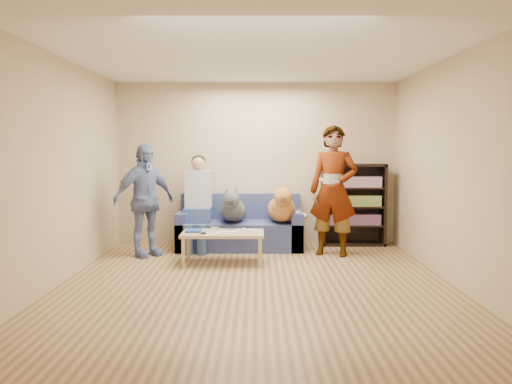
{
  "coord_description": "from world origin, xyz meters",
  "views": [
    {
      "loc": [
        0.02,
        -5.59,
        1.54
      ],
      "look_at": [
        0.0,
        1.2,
        0.95
      ],
      "focal_mm": 35.0,
      "sensor_mm": 36.0,
      "label": 1
    }
  ],
  "objects_px": {
    "notebook_blue": "(194,231)",
    "person_standing_left": "(144,200)",
    "person_seated": "(198,199)",
    "sofa": "(240,230)",
    "dog_tan": "(282,207)",
    "person_standing_right": "(333,191)",
    "coffee_table": "(223,235)",
    "bookshelf": "(353,203)",
    "camera_silver": "(215,229)",
    "dog_gray": "(233,209)"
  },
  "relations": [
    {
      "from": "person_standing_left",
      "to": "coffee_table",
      "type": "bearing_deg",
      "value": -63.32
    },
    {
      "from": "notebook_blue",
      "to": "camera_silver",
      "type": "relative_size",
      "value": 2.36
    },
    {
      "from": "person_standing_left",
      "to": "notebook_blue",
      "type": "relative_size",
      "value": 6.22
    },
    {
      "from": "camera_silver",
      "to": "person_standing_right",
      "type": "bearing_deg",
      "value": 12.84
    },
    {
      "from": "person_standing_right",
      "to": "dog_gray",
      "type": "xyz_separation_m",
      "value": [
        -1.47,
        0.38,
        -0.31
      ]
    },
    {
      "from": "person_seated",
      "to": "dog_gray",
      "type": "xyz_separation_m",
      "value": [
        0.53,
        -0.04,
        -0.14
      ]
    },
    {
      "from": "sofa",
      "to": "dog_tan",
      "type": "height_order",
      "value": "dog_tan"
    },
    {
      "from": "camera_silver",
      "to": "coffee_table",
      "type": "xyz_separation_m",
      "value": [
        0.12,
        -0.12,
        -0.07
      ]
    },
    {
      "from": "sofa",
      "to": "dog_tan",
      "type": "xyz_separation_m",
      "value": [
        0.64,
        -0.17,
        0.37
      ]
    },
    {
      "from": "person_standing_right",
      "to": "dog_gray",
      "type": "relative_size",
      "value": 1.51
    },
    {
      "from": "person_standing_left",
      "to": "bookshelf",
      "type": "xyz_separation_m",
      "value": [
        3.15,
        0.85,
        -0.13
      ]
    },
    {
      "from": "dog_tan",
      "to": "coffee_table",
      "type": "height_order",
      "value": "dog_tan"
    },
    {
      "from": "dog_tan",
      "to": "coffee_table",
      "type": "distance_m",
      "value": 1.25
    },
    {
      "from": "person_standing_right",
      "to": "notebook_blue",
      "type": "bearing_deg",
      "value": -148.51
    },
    {
      "from": "person_standing_right",
      "to": "bookshelf",
      "type": "bearing_deg",
      "value": 79.11
    },
    {
      "from": "person_standing_right",
      "to": "camera_silver",
      "type": "relative_size",
      "value": 17.07
    },
    {
      "from": "person_seated",
      "to": "dog_gray",
      "type": "relative_size",
      "value": 1.18
    },
    {
      "from": "person_standing_right",
      "to": "bookshelf",
      "type": "height_order",
      "value": "person_standing_right"
    },
    {
      "from": "coffee_table",
      "to": "bookshelf",
      "type": "distance_m",
      "value": 2.39
    },
    {
      "from": "notebook_blue",
      "to": "person_standing_left",
      "type": "bearing_deg",
      "value": 153.04
    },
    {
      "from": "sofa",
      "to": "dog_gray",
      "type": "xyz_separation_m",
      "value": [
        -0.11,
        -0.16,
        0.35
      ]
    },
    {
      "from": "dog_tan",
      "to": "bookshelf",
      "type": "bearing_deg",
      "value": 19.0
    },
    {
      "from": "person_standing_right",
      "to": "dog_tan",
      "type": "height_order",
      "value": "person_standing_right"
    },
    {
      "from": "dog_tan",
      "to": "person_seated",
      "type": "bearing_deg",
      "value": 178.27
    },
    {
      "from": "sofa",
      "to": "dog_tan",
      "type": "relative_size",
      "value": 1.61
    },
    {
      "from": "sofa",
      "to": "camera_silver",
      "type": "bearing_deg",
      "value": -108.89
    },
    {
      "from": "dog_gray",
      "to": "dog_tan",
      "type": "xyz_separation_m",
      "value": [
        0.75,
        -0.0,
        0.02
      ]
    },
    {
      "from": "person_standing_left",
      "to": "dog_tan",
      "type": "bearing_deg",
      "value": -30.08
    },
    {
      "from": "person_standing_right",
      "to": "sofa",
      "type": "bearing_deg",
      "value": 176.79
    },
    {
      "from": "person_standing_right",
      "to": "person_seated",
      "type": "xyz_separation_m",
      "value": [
        -2.01,
        0.42,
        -0.17
      ]
    },
    {
      "from": "person_standing_left",
      "to": "dog_tan",
      "type": "relative_size",
      "value": 1.37
    },
    {
      "from": "person_standing_left",
      "to": "coffee_table",
      "type": "height_order",
      "value": "person_standing_left"
    },
    {
      "from": "sofa",
      "to": "bookshelf",
      "type": "height_order",
      "value": "bookshelf"
    },
    {
      "from": "person_standing_left",
      "to": "person_seated",
      "type": "bearing_deg",
      "value": -8.25
    },
    {
      "from": "camera_silver",
      "to": "dog_gray",
      "type": "xyz_separation_m",
      "value": [
        0.21,
        0.76,
        0.18
      ]
    },
    {
      "from": "person_standing_right",
      "to": "coffee_table",
      "type": "relative_size",
      "value": 1.71
    },
    {
      "from": "person_seated",
      "to": "notebook_blue",
      "type": "bearing_deg",
      "value": -87.0
    },
    {
      "from": "coffee_table",
      "to": "bookshelf",
      "type": "relative_size",
      "value": 0.85
    },
    {
      "from": "person_seated",
      "to": "camera_silver",
      "type": "bearing_deg",
      "value": -67.81
    },
    {
      "from": "dog_tan",
      "to": "bookshelf",
      "type": "xyz_separation_m",
      "value": [
        1.16,
        0.4,
        0.03
      ]
    },
    {
      "from": "person_standing_left",
      "to": "bookshelf",
      "type": "bearing_deg",
      "value": -27.7
    },
    {
      "from": "notebook_blue",
      "to": "bookshelf",
      "type": "height_order",
      "value": "bookshelf"
    },
    {
      "from": "coffee_table",
      "to": "sofa",
      "type": "bearing_deg",
      "value": 79.36
    },
    {
      "from": "dog_tan",
      "to": "camera_silver",
      "type": "bearing_deg",
      "value": -141.56
    },
    {
      "from": "person_standing_right",
      "to": "dog_tan",
      "type": "relative_size",
      "value": 1.59
    },
    {
      "from": "dog_gray",
      "to": "person_standing_right",
      "type": "bearing_deg",
      "value": -14.51
    },
    {
      "from": "notebook_blue",
      "to": "person_seated",
      "type": "distance_m",
      "value": 0.93
    },
    {
      "from": "person_standing_left",
      "to": "dog_tan",
      "type": "height_order",
      "value": "person_standing_left"
    },
    {
      "from": "camera_silver",
      "to": "person_standing_left",
      "type": "bearing_deg",
      "value": 163.15
    },
    {
      "from": "person_standing_right",
      "to": "notebook_blue",
      "type": "xyz_separation_m",
      "value": [
        -1.96,
        -0.45,
        -0.51
      ]
    }
  ]
}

